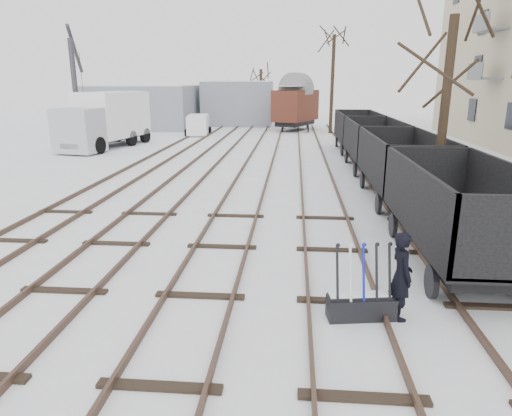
{
  "coord_description": "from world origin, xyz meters",
  "views": [
    {
      "loc": [
        1.92,
        -8.7,
        4.42
      ],
      "look_at": [
        0.96,
        2.85,
        1.2
      ],
      "focal_mm": 32.0,
      "sensor_mm": 36.0,
      "label": 1
    }
  ],
  "objects_px": {
    "ground_frame": "(361,305)",
    "worker": "(401,276)",
    "box_van_wagon": "(296,105)",
    "panel_van": "(198,125)",
    "freight_wagon_a": "(458,227)",
    "lorry": "(106,119)",
    "crane": "(78,108)"
  },
  "relations": [
    {
      "from": "ground_frame",
      "to": "worker",
      "type": "xyz_separation_m",
      "value": [
        0.72,
        0.1,
        0.59
      ]
    },
    {
      "from": "worker",
      "to": "box_van_wagon",
      "type": "bearing_deg",
      "value": -7.39
    },
    {
      "from": "panel_van",
      "to": "worker",
      "type": "bearing_deg",
      "value": -78.36
    },
    {
      "from": "worker",
      "to": "freight_wagon_a",
      "type": "height_order",
      "value": "freight_wagon_a"
    },
    {
      "from": "ground_frame",
      "to": "panel_van",
      "type": "relative_size",
      "value": 0.38
    },
    {
      "from": "box_van_wagon",
      "to": "lorry",
      "type": "xyz_separation_m",
      "value": [
        -12.94,
        -12.74,
        -0.43
      ]
    },
    {
      "from": "freight_wagon_a",
      "to": "panel_van",
      "type": "bearing_deg",
      "value": 113.89
    },
    {
      "from": "worker",
      "to": "box_van_wagon",
      "type": "height_order",
      "value": "box_van_wagon"
    },
    {
      "from": "ground_frame",
      "to": "box_van_wagon",
      "type": "relative_size",
      "value": 0.25
    },
    {
      "from": "worker",
      "to": "panel_van",
      "type": "distance_m",
      "value": 32.33
    },
    {
      "from": "crane",
      "to": "panel_van",
      "type": "bearing_deg",
      "value": -4.21
    },
    {
      "from": "freight_wagon_a",
      "to": "panel_van",
      "type": "xyz_separation_m",
      "value": [
        -12.29,
        27.75,
        -0.09
      ]
    },
    {
      "from": "freight_wagon_a",
      "to": "box_van_wagon",
      "type": "relative_size",
      "value": 1.03
    },
    {
      "from": "worker",
      "to": "box_van_wagon",
      "type": "relative_size",
      "value": 0.29
    },
    {
      "from": "box_van_wagon",
      "to": "panel_van",
      "type": "distance_m",
      "value": 9.56
    },
    {
      "from": "box_van_wagon",
      "to": "lorry",
      "type": "distance_m",
      "value": 18.16
    },
    {
      "from": "ground_frame",
      "to": "freight_wagon_a",
      "type": "height_order",
      "value": "freight_wagon_a"
    },
    {
      "from": "box_van_wagon",
      "to": "worker",
      "type": "bearing_deg",
      "value": -63.2
    },
    {
      "from": "ground_frame",
      "to": "lorry",
      "type": "bearing_deg",
      "value": 113.48
    },
    {
      "from": "box_van_wagon",
      "to": "freight_wagon_a",
      "type": "bearing_deg",
      "value": -59.39
    },
    {
      "from": "panel_van",
      "to": "crane",
      "type": "bearing_deg",
      "value": -175.0
    },
    {
      "from": "ground_frame",
      "to": "worker",
      "type": "relative_size",
      "value": 0.86
    },
    {
      "from": "lorry",
      "to": "crane",
      "type": "bearing_deg",
      "value": 138.96
    },
    {
      "from": "box_van_wagon",
      "to": "panel_van",
      "type": "bearing_deg",
      "value": -127.67
    },
    {
      "from": "panel_van",
      "to": "crane",
      "type": "distance_m",
      "value": 9.81
    },
    {
      "from": "worker",
      "to": "crane",
      "type": "relative_size",
      "value": 0.2
    },
    {
      "from": "freight_wagon_a",
      "to": "lorry",
      "type": "relative_size",
      "value": 0.72
    },
    {
      "from": "box_van_wagon",
      "to": "panel_van",
      "type": "height_order",
      "value": "box_van_wagon"
    },
    {
      "from": "box_van_wagon",
      "to": "crane",
      "type": "xyz_separation_m",
      "value": [
        -17.77,
        -6.56,
        -0.06
      ]
    },
    {
      "from": "lorry",
      "to": "panel_van",
      "type": "distance_m",
      "value": 9.48
    },
    {
      "from": "ground_frame",
      "to": "worker",
      "type": "height_order",
      "value": "worker"
    },
    {
      "from": "ground_frame",
      "to": "freight_wagon_a",
      "type": "bearing_deg",
      "value": 38.97
    }
  ]
}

